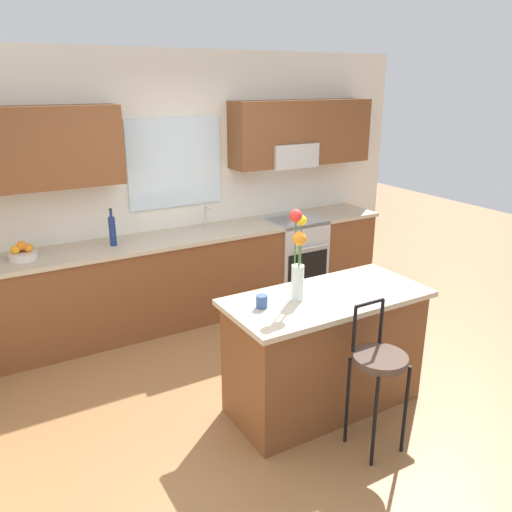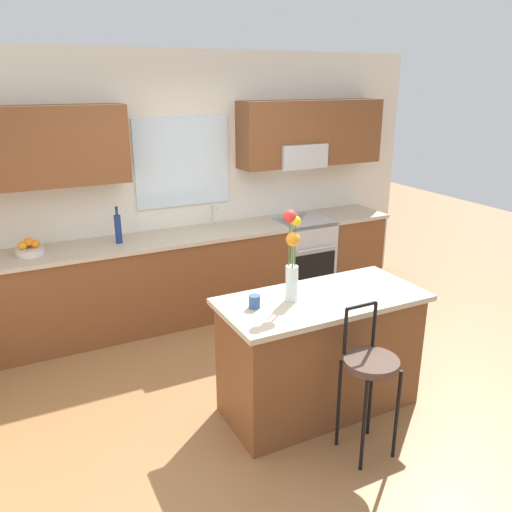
% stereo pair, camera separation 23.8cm
% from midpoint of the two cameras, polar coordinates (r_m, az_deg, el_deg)
% --- Properties ---
extents(ground_plane, '(14.00, 14.00, 0.00)m').
position_cam_midpoint_polar(ground_plane, '(4.31, 0.70, -15.08)').
color(ground_plane, olive).
extents(back_wall_assembly, '(5.60, 0.50, 2.70)m').
position_cam_midpoint_polar(back_wall_assembly, '(5.46, -9.86, 9.11)').
color(back_wall_assembly, silver).
rests_on(back_wall_assembly, ground).
extents(counter_run, '(4.56, 0.64, 0.92)m').
position_cam_midpoint_polar(counter_run, '(5.47, -8.41, -2.15)').
color(counter_run, brown).
rests_on(counter_run, ground).
extents(sink_faucet, '(0.02, 0.13, 0.23)m').
position_cam_midpoint_polar(sink_faucet, '(5.51, -6.77, 4.58)').
color(sink_faucet, '#B7BABC').
rests_on(sink_faucet, counter_run).
extents(oven_range, '(0.60, 0.64, 0.92)m').
position_cam_midpoint_polar(oven_range, '(5.99, 2.95, -0.12)').
color(oven_range, '#B7BABC').
rests_on(oven_range, ground).
extents(kitchen_island, '(1.52, 0.71, 0.92)m').
position_cam_midpoint_polar(kitchen_island, '(3.99, 5.87, -10.41)').
color(kitchen_island, brown).
rests_on(kitchen_island, ground).
extents(bar_stool_near, '(0.36, 0.36, 1.04)m').
position_cam_midpoint_polar(bar_stool_near, '(3.52, 11.47, -11.74)').
color(bar_stool_near, black).
rests_on(bar_stool_near, ground).
extents(flower_vase, '(0.13, 0.15, 0.66)m').
position_cam_midpoint_polar(flower_vase, '(3.58, 2.76, -0.03)').
color(flower_vase, silver).
rests_on(flower_vase, kitchen_island).
extents(mug_ceramic, '(0.08, 0.08, 0.09)m').
position_cam_midpoint_polar(mug_ceramic, '(3.56, -1.29, -5.06)').
color(mug_ceramic, '#33518C').
rests_on(mug_ceramic, kitchen_island).
extents(fruit_bowl_oranges, '(0.24, 0.24, 0.16)m').
position_cam_midpoint_polar(fruit_bowl_oranges, '(4.99, -25.61, 0.29)').
color(fruit_bowl_oranges, silver).
rests_on(fruit_bowl_oranges, counter_run).
extents(bottle_olive_oil, '(0.06, 0.06, 0.36)m').
position_cam_midpoint_polar(bottle_olive_oil, '(5.07, -16.86, 2.70)').
color(bottle_olive_oil, navy).
rests_on(bottle_olive_oil, counter_run).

